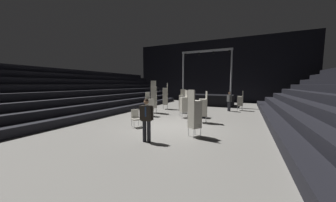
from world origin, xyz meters
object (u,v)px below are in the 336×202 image
object	(u,v)px
crew_worker_near_stage	(229,100)
chair_stack_rear_centre	(182,101)
chair_stack_front_right	(184,104)
equipment_road_case	(200,113)
chair_stack_mid_centre	(203,107)
chair_stack_mid_right	(195,114)
man_with_tie	(146,118)
chair_stack_mid_left	(154,97)
loose_chair_near_man	(136,117)
chair_stack_front_left	(149,104)
chair_stack_rear_left	(165,96)
chair_stack_rear_right	(240,101)
stage_riser	(207,99)

from	to	relation	value
crew_worker_near_stage	chair_stack_rear_centre	bearing A→B (deg)	88.55
chair_stack_front_right	equipment_road_case	bearing A→B (deg)	-103.15
chair_stack_front_right	chair_stack_mid_centre	size ratio (longest dim) A/B	1.00
chair_stack_mid_right	equipment_road_case	bearing A→B (deg)	136.16
chair_stack_front_right	chair_stack_mid_right	xyz separation A→B (m)	(1.84, -3.83, 0.08)
man_with_tie	equipment_road_case	distance (m)	5.89
man_with_tie	crew_worker_near_stage	bearing A→B (deg)	-117.24
chair_stack_mid_left	crew_worker_near_stage	distance (m)	6.35
chair_stack_front_right	loose_chair_near_man	distance (m)	3.81
man_with_tie	chair_stack_front_right	bearing A→B (deg)	-100.72
chair_stack_front_right	chair_stack_mid_left	size ratio (longest dim) A/B	0.73
chair_stack_mid_centre	chair_stack_rear_centre	distance (m)	3.61
chair_stack_front_left	chair_stack_rear_centre	bearing A→B (deg)	158.37
chair_stack_mid_left	chair_stack_mid_right	distance (m)	6.62
chair_stack_rear_left	chair_stack_rear_right	world-z (taller)	chair_stack_rear_left
chair_stack_front_right	equipment_road_case	size ratio (longest dim) A/B	2.09
stage_riser	chair_stack_rear_centre	distance (m)	6.17
stage_riser	chair_stack_front_right	xyz separation A→B (m)	(0.06, -7.94, 0.27)
man_with_tie	chair_stack_rear_centre	size ratio (longest dim) A/B	0.92
chair_stack_front_left	chair_stack_rear_left	world-z (taller)	chair_stack_rear_left
chair_stack_mid_right	crew_worker_near_stage	bearing A→B (deg)	119.90
chair_stack_rear_left	chair_stack_front_right	bearing A→B (deg)	-165.70
crew_worker_near_stage	equipment_road_case	world-z (taller)	crew_worker_near_stage
chair_stack_rear_centre	man_with_tie	bearing A→B (deg)	95.28
chair_stack_mid_left	chair_stack_mid_centre	distance (m)	4.74
chair_stack_front_right	chair_stack_rear_left	distance (m)	4.31
chair_stack_mid_right	chair_stack_rear_centre	world-z (taller)	chair_stack_mid_right
stage_riser	crew_worker_near_stage	distance (m)	4.52
chair_stack_mid_right	chair_stack_rear_right	world-z (taller)	chair_stack_mid_right
man_with_tie	crew_worker_near_stage	distance (m)	9.79
stage_riser	crew_worker_near_stage	size ratio (longest dim) A/B	3.48
stage_riser	chair_stack_mid_right	size ratio (longest dim) A/B	2.81
chair_stack_front_left	chair_stack_mid_left	xyz separation A→B (m)	(-0.37, 1.32, 0.42)
chair_stack_rear_left	equipment_road_case	xyz separation A→B (m)	(3.88, -2.62, -0.88)
crew_worker_near_stage	chair_stack_front_left	bearing A→B (deg)	95.46
chair_stack_rear_right	equipment_road_case	size ratio (longest dim) A/B	1.90
man_with_tie	chair_stack_mid_centre	distance (m)	4.48
chair_stack_rear_left	chair_stack_rear_right	size ratio (longest dim) A/B	1.40
stage_riser	chair_stack_mid_centre	xyz separation A→B (m)	(1.60, -8.90, 0.27)
chair_stack_mid_right	loose_chair_near_man	bearing A→B (deg)	-151.05
chair_stack_mid_right	chair_stack_mid_centre	xyz separation A→B (m)	(-0.30, 2.87, -0.08)
chair_stack_front_left	equipment_road_case	bearing A→B (deg)	121.14
man_with_tie	chair_stack_mid_right	distance (m)	2.10
chair_stack_rear_left	chair_stack_rear_centre	bearing A→B (deg)	-150.45
chair_stack_rear_centre	loose_chair_near_man	world-z (taller)	chair_stack_rear_centre
chair_stack_rear_right	crew_worker_near_stage	distance (m)	1.17
loose_chair_near_man	chair_stack_front_right	bearing A→B (deg)	-167.65
chair_stack_front_right	chair_stack_rear_left	bearing A→B (deg)	0.10
chair_stack_front_left	loose_chair_near_man	distance (m)	3.21
chair_stack_mid_centre	equipment_road_case	xyz separation A→B (m)	(-0.58, 1.50, -0.62)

